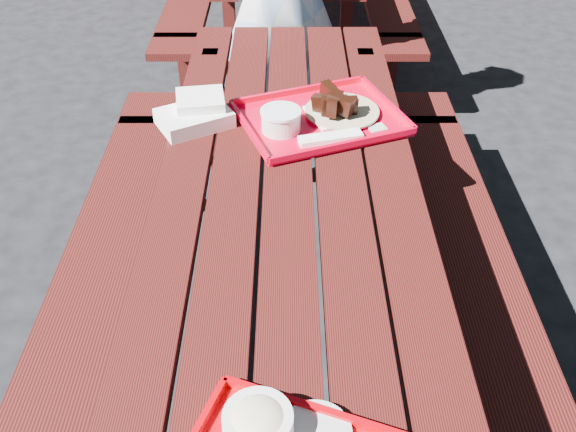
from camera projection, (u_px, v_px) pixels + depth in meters
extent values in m
plane|color=black|center=(288.00, 377.00, 2.18)|extent=(60.00, 60.00, 0.00)
cube|color=#44120D|center=(177.00, 208.00, 1.73)|extent=(0.14, 2.40, 0.04)
cube|color=#44120D|center=(232.00, 208.00, 1.73)|extent=(0.14, 2.40, 0.04)
cube|color=#44120D|center=(288.00, 208.00, 1.73)|extent=(0.14, 2.40, 0.04)
cube|color=#44120D|center=(343.00, 208.00, 1.73)|extent=(0.14, 2.40, 0.04)
cube|color=#44120D|center=(399.00, 208.00, 1.73)|extent=(0.14, 2.40, 0.04)
cube|color=#44120D|center=(94.00, 287.00, 1.92)|extent=(0.25, 2.40, 0.04)
cube|color=#44120D|center=(151.00, 183.00, 2.71)|extent=(0.06, 0.06, 0.42)
cube|color=#44120D|center=(482.00, 287.00, 1.92)|extent=(0.25, 2.40, 0.04)
cube|color=#44120D|center=(425.00, 183.00, 2.71)|extent=(0.06, 0.06, 0.42)
cube|color=#44120D|center=(217.00, 135.00, 2.70)|extent=(0.06, 0.06, 0.75)
cube|color=#44120D|center=(359.00, 135.00, 2.70)|extent=(0.06, 0.06, 0.75)
cube|color=#44120D|center=(288.00, 124.00, 2.67)|extent=(1.40, 0.06, 0.04)
cube|color=#44120D|center=(184.00, 67.00, 3.59)|extent=(0.06, 0.06, 0.42)
cube|color=#44120D|center=(391.00, 67.00, 3.59)|extent=(0.06, 0.06, 0.42)
cube|color=#44120D|center=(231.00, 48.00, 3.39)|extent=(0.06, 0.06, 0.75)
cube|color=#44120D|center=(344.00, 48.00, 3.39)|extent=(0.06, 0.06, 0.75)
cube|color=#44120D|center=(288.00, 38.00, 3.36)|extent=(1.40, 0.06, 0.04)
cube|color=#BA0008|center=(340.00, 417.00, 1.17)|extent=(0.44, 0.17, 0.02)
cylinder|color=white|center=(258.00, 426.00, 1.13)|extent=(0.13, 0.13, 0.06)
ellipsoid|color=beige|center=(258.00, 420.00, 1.12)|extent=(0.11, 0.11, 0.05)
cylinder|color=silver|center=(316.00, 432.00, 1.15)|extent=(0.13, 0.13, 0.01)
cube|color=red|center=(320.00, 120.00, 2.04)|extent=(0.58, 0.52, 0.01)
cube|color=red|center=(298.00, 90.00, 2.17)|extent=(0.45, 0.18, 0.02)
cube|color=red|center=(345.00, 145.00, 1.90)|extent=(0.45, 0.18, 0.02)
cube|color=red|center=(387.00, 103.00, 2.10)|extent=(0.15, 0.35, 0.02)
cube|color=red|center=(249.00, 130.00, 1.97)|extent=(0.15, 0.35, 0.02)
cube|color=white|center=(336.00, 114.00, 2.05)|extent=(0.21, 0.21, 0.01)
cylinder|color=tan|center=(342.00, 111.00, 2.05)|extent=(0.24, 0.24, 0.01)
cylinder|color=silver|center=(281.00, 122.00, 1.97)|extent=(0.12, 0.12, 0.06)
cylinder|color=white|center=(281.00, 112.00, 1.94)|extent=(0.13, 0.13, 0.01)
cube|color=white|center=(331.00, 138.00, 1.93)|extent=(0.20, 0.10, 0.02)
cube|color=silver|center=(377.00, 128.00, 1.99)|extent=(0.07, 0.06, 0.00)
cube|color=white|center=(194.00, 118.00, 2.02)|extent=(0.27, 0.24, 0.05)
cube|color=white|center=(200.00, 101.00, 2.01)|extent=(0.16, 0.14, 0.04)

